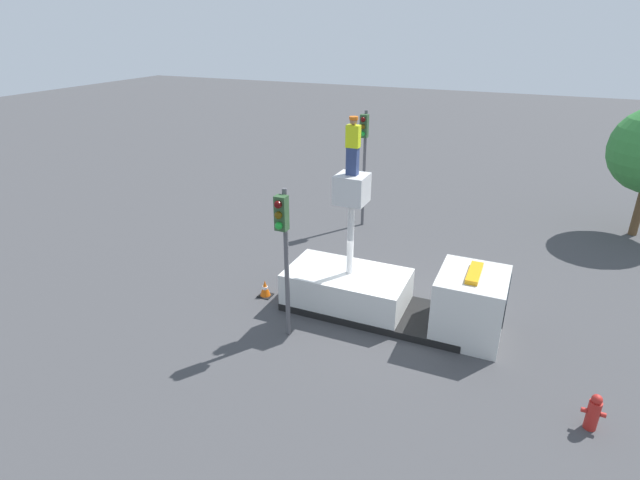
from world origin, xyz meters
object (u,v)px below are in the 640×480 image
bucket_truck (393,294)px  worker (353,146)px  traffic_light_across (364,147)px  traffic_cone_rear (265,289)px  traffic_light_pole (283,236)px  fire_hydrant (593,412)px

bucket_truck → worker: worker is taller
bucket_truck → traffic_light_across: size_ratio=1.31×
bucket_truck → traffic_light_across: 8.54m
bucket_truck → traffic_cone_rear: bucket_truck is taller
bucket_truck → traffic_light_across: bearing=116.7°
worker → traffic_light_pole: bearing=-115.7°
bucket_truck → worker: (-1.53, 0.00, 4.70)m
traffic_light_pole → fire_hydrant: size_ratio=4.82×
traffic_light_pole → traffic_light_across: size_ratio=0.88×
worker → traffic_light_pole: worker is taller
worker → traffic_light_across: worker is taller
worker → traffic_light_pole: (-1.15, -2.39, -2.18)m
traffic_light_pole → fire_hydrant: traffic_light_pole is taller
worker → traffic_light_across: 7.65m
traffic_light_pole → bucket_truck: bearing=41.8°
traffic_light_across → fire_hydrant: (9.32, -10.01, -3.32)m
traffic_light_across → fire_hydrant: traffic_light_across is taller
traffic_light_pole → traffic_light_across: 9.60m
bucket_truck → fire_hydrant: bucket_truck is taller
traffic_light_pole → traffic_cone_rear: size_ratio=7.82×
worker → traffic_light_across: (-2.07, 7.16, -1.74)m
traffic_light_pole → traffic_cone_rear: bearing=133.8°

